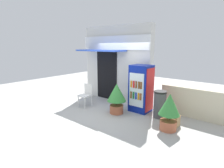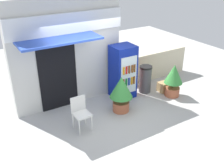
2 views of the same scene
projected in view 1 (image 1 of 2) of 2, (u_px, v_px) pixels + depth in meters
ground at (103, 110)px, 6.59m from camera, size 16.00×16.00×0.00m
storefront_building at (116, 63)px, 7.59m from camera, size 3.36×1.15×3.20m
drink_cooler at (141, 89)px, 6.36m from camera, size 0.73×0.69×1.71m
plastic_chair at (86, 94)px, 6.92m from camera, size 0.42×0.45×0.90m
potted_plant_near_shop at (117, 96)px, 6.18m from camera, size 0.67×0.67×1.09m
potted_plant_curbside at (169, 109)px, 4.92m from camera, size 0.59×0.59×1.08m
trash_bin at (160, 104)px, 5.85m from camera, size 0.42×0.42×0.92m
stone_boundary_wall at (200, 104)px, 5.71m from camera, size 2.58×0.21×1.01m
cardboard_box at (172, 120)px, 5.31m from camera, size 0.38×0.32×0.33m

